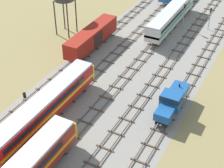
{
  "coord_description": "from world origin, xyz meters",
  "views": [
    {
      "loc": [
        19.78,
        4.99,
        31.37
      ],
      "look_at": [
        0.0,
        42.23,
        1.5
      ],
      "focal_mm": 56.03,
      "sensor_mm": 36.0,
      "label": 1
    }
  ],
  "objects": [
    {
      "name": "diesel_railcar_left_near",
      "position": [
        -4.7,
        32.3,
        2.6
      ],
      "size": [
        2.96,
        20.5,
        3.8
      ],
      "color": "red",
      "rests_on": "ground"
    },
    {
      "name": "track_far_left",
      "position": [
        -9.4,
        57.0,
        0.14
      ],
      "size": [
        2.4,
        126.0,
        0.29
      ],
      "color": "#47382D",
      "rests_on": "ground"
    },
    {
      "name": "shunter_loco_centre_right_mid",
      "position": [
        9.4,
        41.98,
        2.01
      ],
      "size": [
        2.74,
        8.46,
        3.1
      ],
      "color": "#194C8C",
      "rests_on": "ground"
    },
    {
      "name": "track_centre_right",
      "position": [
        9.4,
        57.0,
        0.14
      ],
      "size": [
        2.4,
        126.0,
        0.29
      ],
      "color": "#47382D",
      "rests_on": "ground"
    },
    {
      "name": "signal_post_nearest",
      "position": [
        7.05,
        69.65,
        3.0
      ],
      "size": [
        0.28,
        0.47,
        4.66
      ],
      "color": "gray",
      "rests_on": "ground"
    },
    {
      "name": "ballast_bed",
      "position": [
        0.0,
        56.0,
        0.0
      ],
      "size": [
        22.8,
        176.0,
        0.01
      ],
      "primitive_type": "cube",
      "color": "gray",
      "rests_on": "ground"
    },
    {
      "name": "signal_post_mid",
      "position": [
        -7.05,
        31.5,
        2.99
      ],
      "size": [
        0.28,
        0.47,
        4.65
      ],
      "color": "gray",
      "rests_on": "ground"
    },
    {
      "name": "ground_plane",
      "position": [
        0.0,
        56.0,
        0.0
      ],
      "size": [
        480.0,
        480.0,
        0.0
      ],
      "primitive_type": "plane",
      "color": "olive"
    },
    {
      "name": "track_left",
      "position": [
        -4.7,
        57.0,
        0.14
      ],
      "size": [
        2.4,
        126.0,
        0.29
      ],
      "color": "#47382D",
      "rests_on": "ground"
    },
    {
      "name": "signal_post_near",
      "position": [
        2.35,
        67.93,
        3.28
      ],
      "size": [
        0.28,
        0.47,
        5.14
      ],
      "color": "gray",
      "rests_on": "ground"
    },
    {
      "name": "track_centre",
      "position": [
        4.7,
        57.0,
        0.14
      ],
      "size": [
        2.4,
        126.0,
        0.29
      ],
      "color": "#47382D",
      "rests_on": "ground"
    },
    {
      "name": "freight_boxcar_far_left_midfar",
      "position": [
        -9.4,
        52.19,
        2.45
      ],
      "size": [
        2.87,
        14.0,
        3.6
      ],
      "color": "maroon",
      "rests_on": "ground"
    },
    {
      "name": "diesel_railcar_centre_left_far",
      "position": [
        0.0,
        67.26,
        2.6
      ],
      "size": [
        2.96,
        20.5,
        3.8
      ],
      "color": "beige",
      "rests_on": "ground"
    },
    {
      "name": "track_centre_left",
      "position": [
        0.0,
        57.0,
        0.14
      ],
      "size": [
        2.4,
        126.0,
        0.29
      ],
      "color": "#47382D",
      "rests_on": "ground"
    }
  ]
}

